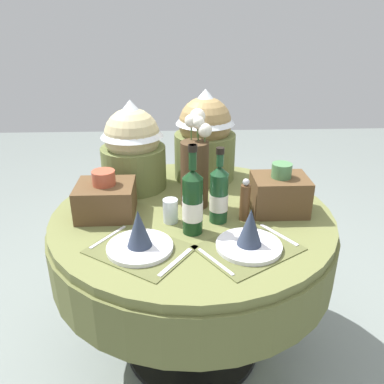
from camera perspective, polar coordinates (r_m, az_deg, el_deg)
name	(u,v)px	position (r m, az deg, el deg)	size (l,w,h in m)	color
ground	(192,344)	(2.16, 0.04, -21.16)	(8.00, 8.00, 0.00)	gray
dining_table	(192,242)	(1.78, 0.04, -7.31)	(1.22, 1.22, 0.76)	olive
place_setting_left	(139,239)	(1.43, -7.62, -6.73)	(0.43, 0.41, 0.16)	brown
place_setting_right	(249,237)	(1.44, 8.31, -6.52)	(0.43, 0.40, 0.16)	brown
flower_vase	(195,166)	(1.69, 0.46, 3.74)	(0.13, 0.16, 0.42)	#47331E
wine_bottle_left	(193,201)	(1.49, 0.09, -1.35)	(0.08, 0.08, 0.36)	#143819
wine_bottle_right	(219,194)	(1.58, 3.92, -0.30)	(0.08, 0.08, 0.31)	#194223
tumbler_mid	(170,211)	(1.60, -3.14, -2.73)	(0.06, 0.06, 0.10)	silver
pepper_mill	(245,201)	(1.61, 7.67, -1.30)	(0.04, 0.04, 0.18)	brown
gift_tub_back_left	(133,143)	(1.89, -8.60, 7.02)	(0.31, 0.31, 0.43)	olive
gift_tub_back_centre	(205,133)	(1.98, 1.89, 8.60)	(0.31, 0.31, 0.45)	olive
woven_basket_side_left	(106,198)	(1.68, -12.38, -0.87)	(0.24, 0.21, 0.20)	brown
woven_basket_side_right	(279,193)	(1.71, 12.54, -0.14)	(0.23, 0.18, 0.22)	brown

